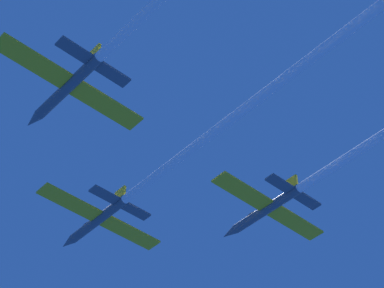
{
  "coord_description": "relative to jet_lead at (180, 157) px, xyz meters",
  "views": [
    {
      "loc": [
        -36.64,
        -57.21,
        -52.34
      ],
      "look_at": [
        0.02,
        -16.44,
        -0.46
      ],
      "focal_mm": 69.35,
      "sensor_mm": 36.0,
      "label": 1
    }
  ],
  "objects": [
    {
      "name": "jet_right_wing",
      "position": [
        13.17,
        -12.97,
        0.29
      ],
      "size": [
        15.98,
        48.11,
        2.65
      ],
      "color": "#4C5660"
    },
    {
      "name": "jet_lead",
      "position": [
        0.0,
        0.0,
        0.0
      ],
      "size": [
        15.98,
        50.22,
        2.65
      ],
      "color": "#4C5660"
    }
  ]
}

